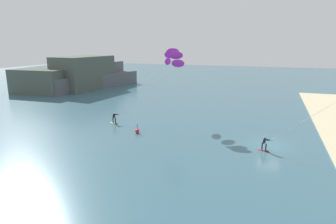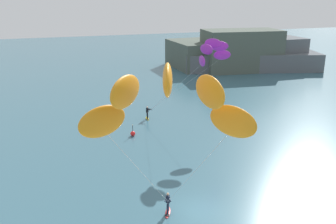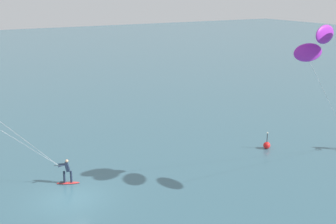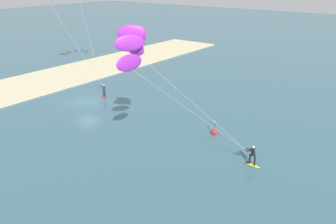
{
  "view_description": "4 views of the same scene",
  "coord_description": "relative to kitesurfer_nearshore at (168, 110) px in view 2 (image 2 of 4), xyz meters",
  "views": [
    {
      "loc": [
        -34.4,
        0.33,
        11.57
      ],
      "look_at": [
        -0.73,
        12.3,
        3.1
      ],
      "focal_mm": 31.28,
      "sensor_mm": 36.0,
      "label": 1
    },
    {
      "loc": [
        -9.96,
        -21.99,
        15.5
      ],
      "look_at": [
        1.02,
        10.34,
        4.49
      ],
      "focal_mm": 39.81,
      "sensor_mm": 36.0,
      "label": 2
    },
    {
      "loc": [
        25.56,
        -7.72,
        12.53
      ],
      "look_at": [
        -2.54,
        8.23,
        3.79
      ],
      "focal_mm": 49.9,
      "sensor_mm": 36.0,
      "label": 3
    },
    {
      "loc": [
        25.54,
        31.19,
        14.0
      ],
      "look_at": [
        1.77,
        13.24,
        2.38
      ],
      "focal_mm": 38.05,
      "sensor_mm": 36.0,
      "label": 4
    }
  ],
  "objects": [
    {
      "name": "kitesurfer_mid_water",
      "position": [
        13.34,
        25.03,
        -2.44
      ],
      "size": [
        8.64,
        10.41,
        10.8
      ],
      "color": "yellow",
      "rests_on": "ground"
    },
    {
      "name": "distant_headland",
      "position": [
        35.8,
        58.12,
        -8.63
      ],
      "size": [
        29.93,
        20.64,
        8.27
      ],
      "color": "#565B60",
      "rests_on": "ground"
    },
    {
      "name": "kitesurfer_nearshore",
      "position": [
        0.0,
        0.0,
        0.0
      ],
      "size": [
        7.32,
        13.64,
        13.32
      ],
      "color": "red",
      "rests_on": "ground"
    },
    {
      "name": "ground_plane",
      "position": [
        5.99,
        10.26,
        -11.6
      ],
      "size": [
        240.0,
        240.0,
        0.0
      ],
      "primitive_type": "plane",
      "color": "#386070"
    },
    {
      "name": "marker_buoy",
      "position": [
        4.89,
        26.72,
        -11.3
      ],
      "size": [
        0.56,
        0.56,
        1.38
      ],
      "color": "red",
      "rests_on": "ground"
    }
  ]
}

